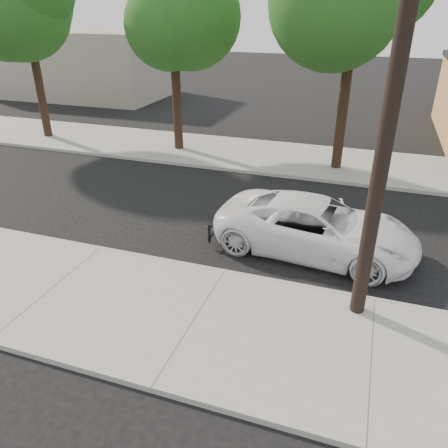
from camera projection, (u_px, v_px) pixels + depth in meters
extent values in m
plane|color=black|center=(246.00, 241.00, 13.98)|extent=(120.00, 120.00, 0.00)
cube|color=gray|center=(194.00, 321.00, 10.32)|extent=(90.00, 4.40, 0.15)
cube|color=gray|center=(295.00, 159.00, 21.13)|extent=(90.00, 5.00, 0.15)
cube|color=#9E9B93|center=(224.00, 273.00, 12.17)|extent=(90.00, 0.12, 0.16)
cube|color=gray|center=(80.00, 63.00, 35.55)|extent=(14.00, 8.00, 5.00)
cylinder|color=black|center=(388.00, 125.00, 8.57)|extent=(0.34, 0.34, 9.00)
cylinder|color=black|center=(41.00, 95.00, 23.72)|extent=(0.44, 0.44, 4.50)
sphere|color=#154814|center=(27.00, 19.00, 22.03)|extent=(4.50, 4.50, 4.50)
cylinder|color=black|center=(177.00, 106.00, 21.63)|extent=(0.44, 0.44, 4.25)
sphere|color=#154814|center=(173.00, 28.00, 20.04)|extent=(4.20, 4.20, 4.20)
sphere|color=#154814|center=(180.00, 1.00, 19.02)|extent=(3.36, 3.36, 3.36)
cylinder|color=black|center=(342.00, 114.00, 18.86)|extent=(0.44, 0.44, 4.75)
sphere|color=#154814|center=(354.00, 12.00, 17.08)|extent=(4.80, 4.80, 4.80)
imported|color=white|center=(317.00, 227.00, 13.04)|extent=(6.19, 3.30, 1.66)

